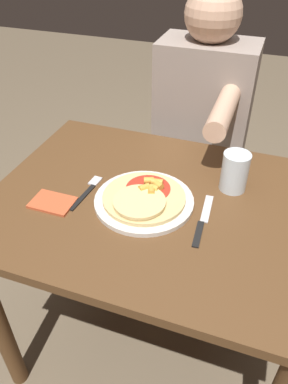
{
  "coord_description": "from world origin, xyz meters",
  "views": [
    {
      "loc": [
        0.25,
        -0.82,
        1.45
      ],
      "look_at": [
        -0.03,
        -0.02,
        0.79
      ],
      "focal_mm": 35.0,
      "sensor_mm": 36.0,
      "label": 1
    }
  ],
  "objects_px": {
    "fork": "(88,190)",
    "drinking_glass": "(235,172)",
    "pizza": "(144,197)",
    "knife": "(203,221)",
    "person_diner": "(202,123)",
    "plate": "(144,201)",
    "dining_table": "(155,234)"
  },
  "relations": [
    {
      "from": "dining_table",
      "to": "fork",
      "type": "distance_m",
      "value": 0.25
    },
    {
      "from": "plate",
      "to": "fork",
      "type": "relative_size",
      "value": 1.65
    },
    {
      "from": "pizza",
      "to": "drinking_glass",
      "type": "bearing_deg",
      "value": 35.1
    },
    {
      "from": "plate",
      "to": "knife",
      "type": "xyz_separation_m",
      "value": [
        0.18,
        -0.02,
        -0.0
      ]
    },
    {
      "from": "drinking_glass",
      "to": "knife",
      "type": "bearing_deg",
      "value": -105.95
    },
    {
      "from": "dining_table",
      "to": "fork",
      "type": "relative_size",
      "value": 5.58
    },
    {
      "from": "plate",
      "to": "pizza",
      "type": "relative_size",
      "value": 1.2
    },
    {
      "from": "plate",
      "to": "pizza",
      "type": "xyz_separation_m",
      "value": [
        0.0,
        -0.0,
        0.02
      ]
    },
    {
      "from": "drinking_glass",
      "to": "person_diner",
      "type": "distance_m",
      "value": 0.48
    },
    {
      "from": "dining_table",
      "to": "knife",
      "type": "height_order",
      "value": "knife"
    },
    {
      "from": "fork",
      "to": "person_diner",
      "type": "relative_size",
      "value": 0.14
    },
    {
      "from": "pizza",
      "to": "person_diner",
      "type": "bearing_deg",
      "value": 85.77
    },
    {
      "from": "fork",
      "to": "drinking_glass",
      "type": "bearing_deg",
      "value": 21.55
    },
    {
      "from": "fork",
      "to": "dining_table",
      "type": "bearing_deg",
      "value": 6.97
    },
    {
      "from": "drinking_glass",
      "to": "pizza",
      "type": "bearing_deg",
      "value": -144.9
    },
    {
      "from": "fork",
      "to": "plate",
      "type": "bearing_deg",
      "value": 1.34
    },
    {
      "from": "knife",
      "to": "plate",
      "type": "bearing_deg",
      "value": 173.1
    },
    {
      "from": "dining_table",
      "to": "drinking_glass",
      "type": "bearing_deg",
      "value": 34.04
    },
    {
      "from": "pizza",
      "to": "fork",
      "type": "height_order",
      "value": "pizza"
    },
    {
      "from": "fork",
      "to": "person_diner",
      "type": "xyz_separation_m",
      "value": [
        0.22,
        0.59,
        -0.02
      ]
    },
    {
      "from": "plate",
      "to": "fork",
      "type": "distance_m",
      "value": 0.18
    },
    {
      "from": "pizza",
      "to": "fork",
      "type": "relative_size",
      "value": 1.37
    },
    {
      "from": "drinking_glass",
      "to": "person_diner",
      "type": "relative_size",
      "value": 0.1
    },
    {
      "from": "fork",
      "to": "knife",
      "type": "height_order",
      "value": "same"
    },
    {
      "from": "plate",
      "to": "person_diner",
      "type": "xyz_separation_m",
      "value": [
        0.04,
        0.59,
        -0.03
      ]
    },
    {
      "from": "plate",
      "to": "person_diner",
      "type": "bearing_deg",
      "value": 85.67
    },
    {
      "from": "dining_table",
      "to": "drinking_glass",
      "type": "distance_m",
      "value": 0.31
    },
    {
      "from": "pizza",
      "to": "knife",
      "type": "height_order",
      "value": "pizza"
    },
    {
      "from": "dining_table",
      "to": "drinking_glass",
      "type": "relative_size",
      "value": 8.06
    },
    {
      "from": "pizza",
      "to": "knife",
      "type": "xyz_separation_m",
      "value": [
        0.18,
        -0.02,
        -0.02
      ]
    },
    {
      "from": "pizza",
      "to": "knife",
      "type": "relative_size",
      "value": 1.09
    },
    {
      "from": "fork",
      "to": "person_diner",
      "type": "height_order",
      "value": "person_diner"
    }
  ]
}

